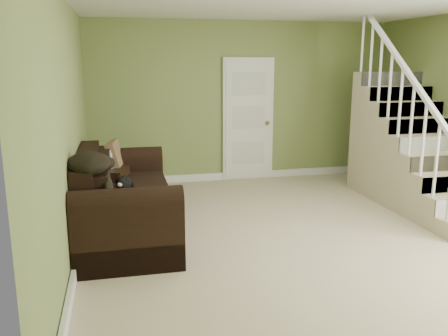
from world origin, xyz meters
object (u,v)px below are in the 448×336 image
cat (124,183)px  banana (145,195)px  sofa (121,203)px  side_table (106,192)px

cat → banana: cat is taller
sofa → side_table: 0.69m
sofa → side_table: size_ratio=2.79×
sofa → banana: size_ratio=13.57×
cat → banana: size_ratio=2.57×
banana → cat: bearing=89.4°
side_table → cat: (0.23, -0.70, 0.27)m
cat → sofa: bearing=153.5°
sofa → side_table: (-0.19, 0.66, -0.04)m
sofa → banana: (0.25, -0.35, 0.18)m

